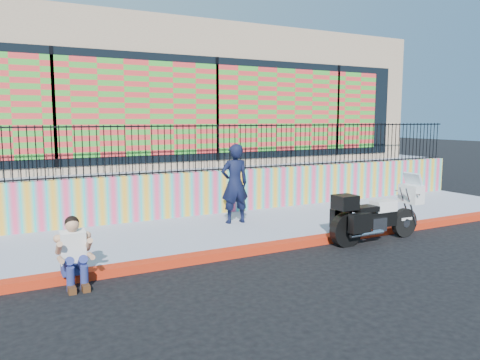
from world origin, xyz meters
TOP-DOWN VIEW (x-y plane):
  - ground at (0.00, 0.00)m, footprint 90.00×90.00m
  - red_curb at (0.00, 0.00)m, footprint 16.00×0.30m
  - sidewalk at (0.00, 1.65)m, footprint 16.00×3.00m
  - mural_wall at (0.00, 3.25)m, footprint 16.00×0.20m
  - metal_fence at (0.00, 3.25)m, footprint 15.80×0.04m
  - elevated_platform at (0.00, 8.35)m, footprint 16.00×10.00m
  - storefront_building at (0.00, 8.13)m, footprint 14.00×8.06m
  - police_motorcycle at (1.54, -0.43)m, footprint 2.28×0.75m
  - police_officer at (-0.56, 1.98)m, footprint 0.71×0.49m
  - seated_man at (-4.49, -0.27)m, footprint 0.54×0.71m

SIDE VIEW (x-z plane):
  - ground at x=0.00m, z-range 0.00..0.00m
  - red_curb at x=0.00m, z-range 0.00..0.15m
  - sidewalk at x=0.00m, z-range 0.00..0.15m
  - seated_man at x=-4.49m, z-range -0.08..0.98m
  - police_motorcycle at x=1.54m, z-range -0.12..1.30m
  - elevated_platform at x=0.00m, z-range 0.00..1.25m
  - mural_wall at x=0.00m, z-range 0.15..1.25m
  - police_officer at x=-0.56m, z-range 0.15..2.01m
  - metal_fence at x=0.00m, z-range 1.25..2.45m
  - storefront_building at x=0.00m, z-range 1.25..5.25m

